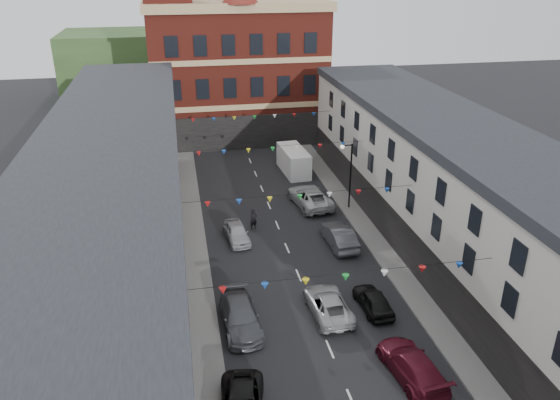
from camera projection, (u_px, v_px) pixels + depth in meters
ground at (313, 308)px, 34.43m from camera, size 160.00×160.00×0.00m
pavement_left at (201, 301)px, 35.00m from camera, size 1.80×64.00×0.15m
pavement_right at (403, 279)px, 37.40m from camera, size 1.80×64.00×0.15m
terrace_left at (110, 243)px, 31.11m from camera, size 8.40×56.00×10.70m
terrace_right at (487, 217)px, 35.42m from camera, size 8.40×56.00×9.70m
civic_building at (237, 69)px, 65.20m from camera, size 20.60×13.30×18.50m
clock_tower at (169, 13)px, 58.49m from camera, size 5.60×5.60×30.00m
distant_hill at (195, 62)px, 87.36m from camera, size 40.00×14.00×10.00m
street_lamp at (348, 167)px, 46.56m from camera, size 1.10×0.36×6.00m
car_left_d at (240, 316)px, 32.41m from camera, size 2.33×5.31×1.52m
car_left_e at (237, 232)px, 42.48m from camera, size 2.00×4.19×1.38m
car_right_c at (412, 365)px, 28.53m from camera, size 2.70×5.38×1.50m
car_right_d at (373, 300)px, 34.08m from camera, size 1.76×4.00×1.34m
car_right_e at (339, 236)px, 41.74m from camera, size 1.91×4.95×1.61m
car_right_f at (310, 197)px, 48.53m from camera, size 3.51×6.24×1.64m
moving_car at (328, 304)px, 33.68m from camera, size 2.43×5.00×1.37m
white_van at (294, 161)px, 55.89m from camera, size 2.54×5.80×2.51m
pedestrian at (254, 219)px, 44.25m from camera, size 0.70×0.54×1.71m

